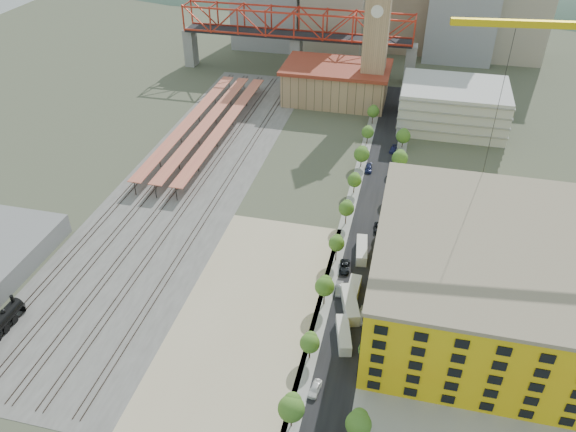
% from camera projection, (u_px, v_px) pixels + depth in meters
% --- Properties ---
extents(ground, '(400.00, 400.00, 0.00)m').
position_uv_depth(ground, '(301.00, 229.00, 139.72)').
color(ground, '#474C38').
rests_on(ground, ground).
extents(ballast_strip, '(36.00, 165.00, 0.06)m').
position_uv_depth(ballast_strip, '(191.00, 177.00, 160.61)').
color(ballast_strip, '#605E59').
rests_on(ballast_strip, ground).
extents(dirt_lot, '(28.00, 67.00, 0.06)m').
position_uv_depth(dirt_lot, '(249.00, 314.00, 115.27)').
color(dirt_lot, tan).
rests_on(dirt_lot, ground).
extents(street_asphalt, '(12.00, 170.00, 0.06)m').
position_uv_depth(street_asphalt, '(372.00, 205.00, 148.64)').
color(street_asphalt, black).
rests_on(street_asphalt, ground).
extents(sidewalk_west, '(3.00, 170.00, 0.04)m').
position_uv_depth(sidewalk_west, '(351.00, 202.00, 149.70)').
color(sidewalk_west, gray).
rests_on(sidewalk_west, ground).
extents(sidewalk_east, '(3.00, 170.00, 0.04)m').
position_uv_depth(sidewalk_east, '(392.00, 208.00, 147.59)').
color(sidewalk_east, gray).
rests_on(sidewalk_east, ground).
extents(construction_pad, '(50.00, 90.00, 0.06)m').
position_uv_depth(construction_pad, '(494.00, 315.00, 115.07)').
color(construction_pad, gray).
rests_on(construction_pad, ground).
extents(rail_tracks, '(26.56, 160.00, 0.18)m').
position_uv_depth(rail_tracks, '(185.00, 176.00, 160.88)').
color(rail_tracks, '#382B23').
rests_on(rail_tracks, ground).
extents(platform_canopies, '(16.00, 80.00, 4.12)m').
position_uv_depth(platform_canopies, '(207.00, 122.00, 181.32)').
color(platform_canopies, '#DE7A55').
rests_on(platform_canopies, ground).
extents(station_hall, '(38.00, 24.00, 13.10)m').
position_uv_depth(station_hall, '(336.00, 83.00, 202.50)').
color(station_hall, tan).
rests_on(station_hall, ground).
extents(clock_tower, '(12.00, 12.00, 52.00)m').
position_uv_depth(clock_tower, '(377.00, 25.00, 185.89)').
color(clock_tower, tan).
rests_on(clock_tower, ground).
extents(parking_garage, '(34.00, 26.00, 14.00)m').
position_uv_depth(parking_garage, '(453.00, 106.00, 184.85)').
color(parking_garage, silver).
rests_on(parking_garage, ground).
extents(truss_bridge, '(94.00, 9.60, 25.60)m').
position_uv_depth(truss_bridge, '(296.00, 27.00, 217.81)').
color(truss_bridge, gray).
rests_on(truss_bridge, ground).
extents(construction_building, '(44.60, 50.60, 18.80)m').
position_uv_depth(construction_building, '(488.00, 278.00, 110.32)').
color(construction_building, yellow).
rests_on(construction_building, ground).
extents(street_trees, '(15.40, 124.40, 8.00)m').
position_uv_depth(street_trees, '(367.00, 227.00, 140.66)').
color(street_trees, '#3A661E').
rests_on(street_trees, ground).
extents(distant_hills, '(647.00, 264.00, 227.00)m').
position_uv_depth(distant_hills, '(445.00, 116.00, 384.29)').
color(distant_hills, '#4C6B59').
rests_on(distant_hills, ground).
extents(site_trailer_a, '(4.45, 9.34, 2.47)m').
position_uv_depth(site_trailer_a, '(344.00, 335.00, 108.84)').
color(site_trailer_a, silver).
rests_on(site_trailer_a, ground).
extents(site_trailer_b, '(5.38, 10.52, 2.79)m').
position_uv_depth(site_trailer_b, '(350.00, 305.00, 115.59)').
color(site_trailer_b, silver).
rests_on(site_trailer_b, ground).
extents(site_trailer_c, '(2.68, 9.19, 2.50)m').
position_uv_depth(site_trailer_c, '(353.00, 292.00, 118.87)').
color(site_trailer_c, silver).
rests_on(site_trailer_c, ground).
extents(site_trailer_d, '(3.49, 9.53, 2.55)m').
position_uv_depth(site_trailer_d, '(362.00, 250.00, 130.71)').
color(site_trailer_d, silver).
rests_on(site_trailer_d, ground).
extents(car_0, '(2.24, 4.37, 1.42)m').
position_uv_depth(car_0, '(315.00, 389.00, 98.99)').
color(car_0, white).
rests_on(car_0, ground).
extents(car_1, '(2.11, 4.71, 1.50)m').
position_uv_depth(car_1, '(339.00, 289.00, 120.50)').
color(car_1, gray).
rests_on(car_1, ground).
extents(car_2, '(2.74, 5.22, 1.40)m').
position_uv_depth(car_2, '(345.00, 267.00, 126.58)').
color(car_2, black).
rests_on(car_2, ground).
extents(car_3, '(2.24, 4.74, 1.34)m').
position_uv_depth(car_3, '(369.00, 169.00, 163.32)').
color(car_3, '#1A214E').
rests_on(car_3, ground).
extents(car_4, '(2.16, 4.60, 1.52)m').
position_uv_depth(car_4, '(363.00, 317.00, 113.55)').
color(car_4, white).
rests_on(car_4, ground).
extents(car_5, '(1.52, 4.23, 1.39)m').
position_uv_depth(car_5, '(363.00, 314.00, 114.36)').
color(car_5, '#9E9FA3').
rests_on(car_5, ground).
extents(car_6, '(2.69, 5.02, 1.34)m').
position_uv_depth(car_6, '(379.00, 228.00, 138.91)').
color(car_6, black).
rests_on(car_6, ground).
extents(car_7, '(2.36, 4.76, 1.33)m').
position_uv_depth(car_7, '(393.00, 150.00, 173.07)').
color(car_7, '#1B1E50').
rests_on(car_7, ground).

